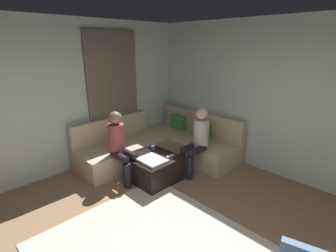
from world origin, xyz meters
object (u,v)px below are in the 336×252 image
(ottoman, at_px, (154,168))
(game_remote, at_px, (170,156))
(coffee_mug, at_px, (153,148))
(person_on_couch_side, at_px, (120,144))
(person_on_couch_back, at_px, (197,138))
(sectional_couch, at_px, (161,145))

(ottoman, bearing_deg, game_remote, 50.71)
(game_remote, bearing_deg, ottoman, -129.29)
(coffee_mug, distance_m, person_on_couch_side, 0.63)
(person_on_couch_back, bearing_deg, game_remote, 74.37)
(person_on_couch_back, bearing_deg, sectional_couch, 3.52)
(game_remote, distance_m, person_on_couch_back, 0.60)
(person_on_couch_back, bearing_deg, ottoman, 66.43)
(person_on_couch_back, bearing_deg, coffee_mug, 46.37)
(coffee_mug, bearing_deg, sectional_couch, 123.38)
(sectional_couch, bearing_deg, ottoman, -51.22)
(ottoman, height_order, coffee_mug, coffee_mug)
(ottoman, bearing_deg, person_on_couch_side, -137.39)
(person_on_couch_back, bearing_deg, person_on_couch_side, 56.78)
(ottoman, relative_size, coffee_mug, 8.00)
(person_on_couch_back, height_order, person_on_couch_side, same)
(game_remote, xyz_separation_m, person_on_couch_back, (0.15, 0.54, 0.23))
(game_remote, bearing_deg, person_on_couch_back, 74.37)
(ottoman, distance_m, coffee_mug, 0.38)
(ottoman, bearing_deg, person_on_couch_back, 66.43)
(coffee_mug, distance_m, person_on_couch_back, 0.82)
(person_on_couch_side, bearing_deg, coffee_mug, 160.77)
(person_on_couch_side, bearing_deg, ottoman, 132.61)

